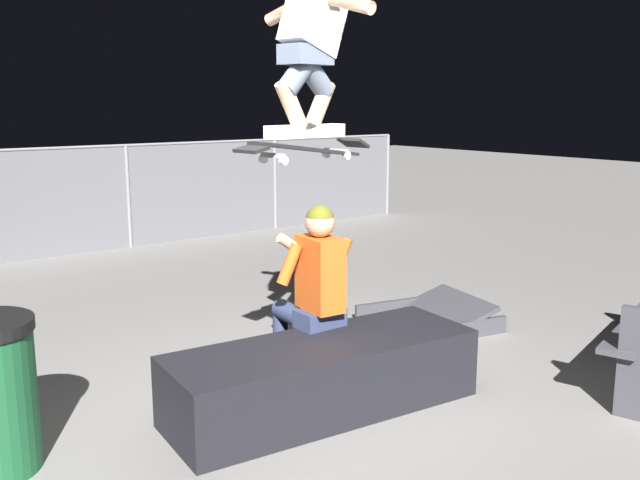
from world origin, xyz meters
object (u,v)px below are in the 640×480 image
(ledge_box_main, at_px, (323,376))
(person_sitting_on_ledge, at_px, (312,287))
(skater_airborne, at_px, (312,36))
(skateboard, at_px, (306,149))
(kicker_ramp, at_px, (428,321))

(ledge_box_main, xyz_separation_m, person_sitting_on_ledge, (0.20, 0.38, 0.48))
(ledge_box_main, distance_m, person_sitting_on_ledge, 0.65)
(person_sitting_on_ledge, relative_size, skater_airborne, 1.15)
(ledge_box_main, distance_m, skateboard, 1.45)
(skater_airborne, distance_m, kicker_ramp, 2.93)
(skateboard, bearing_deg, ledge_box_main, -93.80)
(ledge_box_main, bearing_deg, skateboard, 86.20)
(person_sitting_on_ledge, bearing_deg, kicker_ramp, 13.83)
(ledge_box_main, height_order, kicker_ramp, ledge_box_main)
(person_sitting_on_ledge, distance_m, skater_airborne, 1.66)
(kicker_ramp, bearing_deg, ledge_box_main, -156.70)
(person_sitting_on_ledge, relative_size, skateboard, 1.24)
(skater_airborne, bearing_deg, person_sitting_on_ledge, 53.91)
(skateboard, distance_m, skater_airborne, 0.69)
(skateboard, height_order, kicker_ramp, skateboard)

